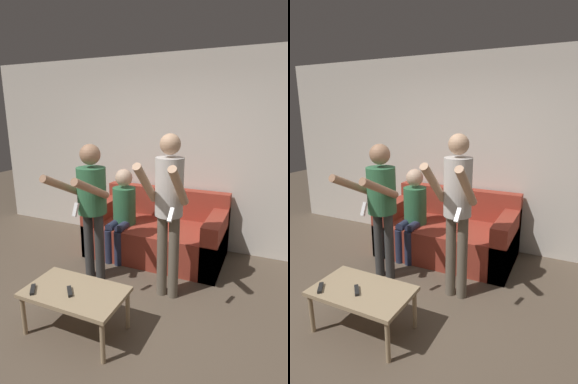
% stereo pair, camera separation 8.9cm
% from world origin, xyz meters
% --- Properties ---
extents(ground_plane, '(14.00, 14.00, 0.00)m').
position_xyz_m(ground_plane, '(0.00, 0.00, 0.00)').
color(ground_plane, brown).
extents(wall_back, '(6.40, 0.06, 2.70)m').
position_xyz_m(wall_back, '(0.00, 2.23, 1.35)').
color(wall_back, silver).
rests_on(wall_back, ground_plane).
extents(couch, '(1.81, 0.95, 0.87)m').
position_xyz_m(couch, '(-0.09, 1.72, 0.30)').
color(couch, '#9E3828').
rests_on(couch, ground_plane).
extents(person_standing_left, '(0.45, 0.75, 1.59)m').
position_xyz_m(person_standing_left, '(-0.55, 0.82, 1.00)').
color(person_standing_left, '#383838').
rests_on(person_standing_left, ground_plane).
extents(person_standing_right, '(0.40, 0.61, 1.73)m').
position_xyz_m(person_standing_right, '(0.36, 0.83, 1.06)').
color(person_standing_right, '#6B6051').
rests_on(person_standing_right, ground_plane).
extents(person_seated, '(0.31, 0.53, 1.20)m').
position_xyz_m(person_seated, '(-0.51, 1.49, 0.67)').
color(person_seated, '#282D47').
rests_on(person_seated, ground_plane).
extents(coffee_table, '(0.89, 0.52, 0.41)m').
position_xyz_m(coffee_table, '(-0.20, -0.01, 0.37)').
color(coffee_table, tan).
rests_on(coffee_table, ground_plane).
extents(remote_near, '(0.12, 0.14, 0.02)m').
position_xyz_m(remote_near, '(-0.53, -0.16, 0.43)').
color(remote_near, black).
rests_on(remote_near, coffee_table).
extents(remote_far, '(0.13, 0.14, 0.02)m').
position_xyz_m(remote_far, '(-0.22, -0.05, 0.43)').
color(remote_far, black).
rests_on(remote_far, coffee_table).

